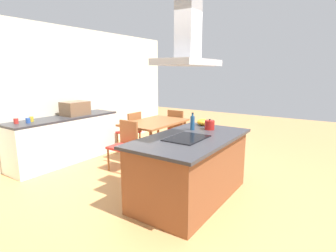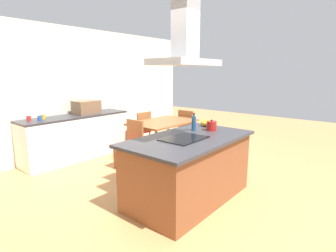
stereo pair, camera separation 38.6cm
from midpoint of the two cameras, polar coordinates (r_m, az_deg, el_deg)
ground at (r=4.85m, az=-7.99°, el=-10.02°), size 16.00×16.00×0.00m
wall_back at (r=5.95m, az=-19.84°, el=6.78°), size 7.20×0.10×2.70m
kitchen_island at (r=3.78m, az=7.49°, el=-9.02°), size 1.90×1.05×0.90m
cooktop at (r=3.54m, az=6.59°, el=-2.71°), size 0.60×0.44×0.01m
tea_kettle at (r=4.10m, az=12.01°, el=0.02°), size 0.20×0.15×0.17m
olive_oil_bottle at (r=4.04m, az=8.30°, el=0.59°), size 0.07×0.07×0.27m
mixing_bowl at (r=4.42m, az=10.77°, el=0.64°), size 0.20×0.20×0.11m
back_counter at (r=5.79m, az=-17.18°, el=-2.21°), size 2.23×0.62×0.90m
countertop_microwave at (r=5.83m, az=-15.35°, el=3.89°), size 0.50×0.38×0.28m
coffee_mug_red at (r=5.35m, az=-25.95°, el=1.45°), size 0.08×0.08×0.09m
coffee_mug_blue at (r=5.29m, az=-24.01°, el=1.53°), size 0.08×0.08×0.09m
coffee_mug_yellow at (r=5.43m, az=-23.41°, el=1.80°), size 0.08×0.08×0.09m
dining_table at (r=5.61m, az=0.90°, el=0.16°), size 1.40×0.90×0.75m
chair_at_right_end at (r=6.37m, az=6.08°, el=0.01°), size 0.42×0.42×0.89m
chair_at_left_end at (r=4.99m, az=-5.75°, el=-3.21°), size 0.42×0.42×0.89m
chair_facing_back_wall at (r=6.08m, az=-3.99°, el=-0.51°), size 0.42×0.42×0.89m
range_hood at (r=3.45m, az=7.07°, el=16.93°), size 0.90×0.55×0.78m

